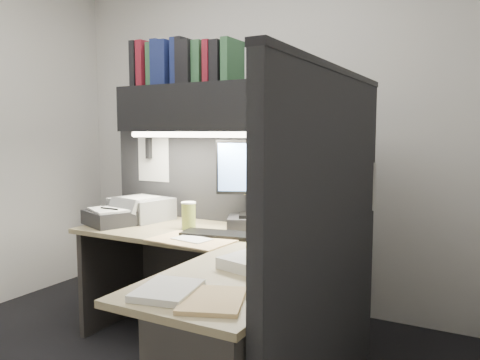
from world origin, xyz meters
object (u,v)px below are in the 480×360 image
Objects in this scene: keyboard at (223,235)px; monitor at (258,193)px; overhead_shelf at (228,107)px; printer at (141,209)px; notebook_stack at (109,218)px; coffee_cup at (189,216)px; telephone at (309,229)px; desk at (205,319)px.

monitor is at bearing 67.49° from keyboard.
monitor is (0.18, 0.07, -0.55)m from overhead_shelf.
printer is (-0.86, -0.12, -0.15)m from monitor.
monitor is 1.00m from notebook_stack.
overhead_shelf is at bearing 41.83° from coffee_cup.
notebook_stack is at bearing 172.90° from keyboard.
coffee_cup reaches higher than printer.
notebook_stack is (-0.74, -0.30, -0.72)m from overhead_shelf.
notebook_stack is (-1.28, -0.33, 0.01)m from telephone.
coffee_cup reaches higher than notebook_stack.
printer is at bearing 166.14° from coffee_cup.
telephone is (0.54, 0.03, -0.73)m from overhead_shelf.
monitor is at bearing 98.53° from desk.
keyboard is (0.11, -0.25, -0.76)m from overhead_shelf.
desk is 0.85m from coffee_cup.
monitor is at bearing 32.65° from coffee_cup.
overhead_shelf is at bearing 175.63° from monitor.
overhead_shelf reaches higher than monitor.
coffee_cup is 0.50m from printer.
overhead_shelf reaches higher than keyboard.
telephone is 0.63× the size of notebook_stack.
overhead_shelf is (-0.30, 0.75, 1.06)m from desk.
coffee_cup is at bearing -171.87° from monitor.
monitor reaches higher than notebook_stack.
printer is at bearing -149.57° from telephone.
desk is at bearing -105.99° from monitor.
coffee_cup is (-0.49, 0.58, 0.37)m from desk.
overhead_shelf reaches higher than desk.
keyboard is at bearing 3.55° from notebook_stack.
overhead_shelf is at bearing -150.32° from telephone.
keyboard is 0.85m from notebook_stack.
overhead_shelf reaches higher than printer.
notebook_stack reaches higher than telephone.
desk is at bearing -79.93° from keyboard.
keyboard is 3.03× the size of coffee_cup.
notebook_stack is (-0.85, -0.05, 0.04)m from keyboard.
notebook_stack is at bearing 156.72° from desk.
notebook_stack is (-0.55, -0.13, -0.03)m from coffee_cup.
overhead_shelf is 2.73× the size of monitor.
monitor is 2.80× the size of telephone.
overhead_shelf is 0.81m from keyboard.
keyboard is (-0.07, -0.32, -0.21)m from monitor.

